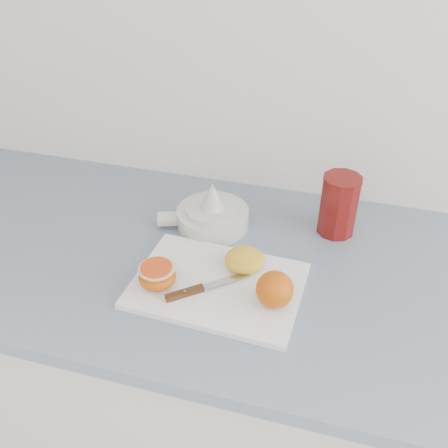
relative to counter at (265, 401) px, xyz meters
name	(u,v)px	position (x,y,z in m)	size (l,w,h in m)	color
counter	(265,401)	(0.00, 0.00, 0.00)	(2.36, 0.64, 0.89)	silver
cutting_board	(217,285)	(-0.10, -0.09, 0.45)	(0.32, 0.23, 0.01)	white
whole_orange	(275,289)	(0.02, -0.11, 0.49)	(0.07, 0.07, 0.07)	#D57000
half_orange	(157,276)	(-0.20, -0.12, 0.48)	(0.07, 0.07, 0.04)	#D57000
squeezed_shell	(245,259)	(-0.06, -0.03, 0.47)	(0.08, 0.08, 0.03)	gold
paring_knife	(192,291)	(-0.13, -0.13, 0.46)	(0.14, 0.12, 0.01)	#4D2E13
citrus_juicer	(212,214)	(-0.17, 0.10, 0.47)	(0.20, 0.16, 0.11)	white
red_tumbler	(339,207)	(0.10, 0.16, 0.51)	(0.08, 0.08, 0.14)	maroon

